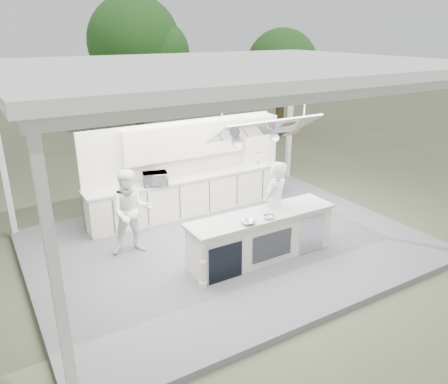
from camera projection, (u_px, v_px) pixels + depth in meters
ground at (229, 247)px, 9.45m from camera, size 90.00×90.00×0.00m
stage_deck at (229, 244)px, 9.42m from camera, size 8.00×6.00×0.12m
tent at (230, 70)px, 8.13m from camera, size 8.20×6.20×3.86m
demo_island at (261, 236)px, 8.59m from camera, size 3.10×0.79×0.95m
back_counter at (189, 194)px, 10.76m from camera, size 5.08×0.72×0.95m
back_wall_unit at (200, 151)px, 10.80m from camera, size 5.05×0.48×2.25m
tree_cluster at (87, 61)px, 16.06m from camera, size 19.55×9.40×5.85m
head_chef at (274, 206)px, 8.82m from camera, size 0.80×0.67×1.88m
sous_chef at (131, 212)px, 8.69m from camera, size 0.99×0.85×1.77m
toaster_oven at (155, 179)px, 9.93m from camera, size 0.63×0.50×0.30m
bowl_large at (248, 222)px, 7.99m from camera, size 0.28×0.28×0.07m
bowl_small at (269, 217)px, 8.22m from camera, size 0.25×0.25×0.06m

